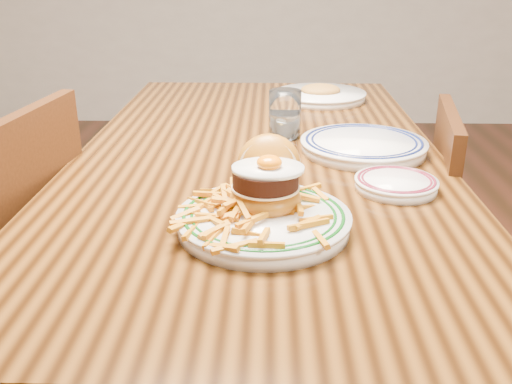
{
  "coord_description": "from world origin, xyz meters",
  "views": [
    {
      "loc": [
        0.03,
        -1.28,
        1.17
      ],
      "look_at": [
        0.0,
        -0.41,
        0.82
      ],
      "focal_mm": 40.0,
      "sensor_mm": 36.0,
      "label": 1
    }
  ],
  "objects_px": {
    "main_plate": "(265,204)",
    "side_plate": "(396,183)",
    "table": "(259,186)",
    "chair_right": "(478,263)"
  },
  "relations": [
    {
      "from": "chair_right",
      "to": "table",
      "type": "bearing_deg",
      "value": 12.33
    },
    {
      "from": "main_plate",
      "to": "side_plate",
      "type": "bearing_deg",
      "value": 37.19
    },
    {
      "from": "table",
      "to": "main_plate",
      "type": "relative_size",
      "value": 5.25
    },
    {
      "from": "side_plate",
      "to": "main_plate",
      "type": "bearing_deg",
      "value": -162.84
    },
    {
      "from": "table",
      "to": "side_plate",
      "type": "height_order",
      "value": "side_plate"
    },
    {
      "from": "main_plate",
      "to": "side_plate",
      "type": "distance_m",
      "value": 0.31
    },
    {
      "from": "main_plate",
      "to": "chair_right",
      "type": "bearing_deg",
      "value": 41.58
    },
    {
      "from": "main_plate",
      "to": "table",
      "type": "bearing_deg",
      "value": 96.72
    },
    {
      "from": "table",
      "to": "main_plate",
      "type": "xyz_separation_m",
      "value": [
        0.02,
        -0.4,
        0.13
      ]
    },
    {
      "from": "chair_right",
      "to": "main_plate",
      "type": "relative_size",
      "value": 2.75
    }
  ]
}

